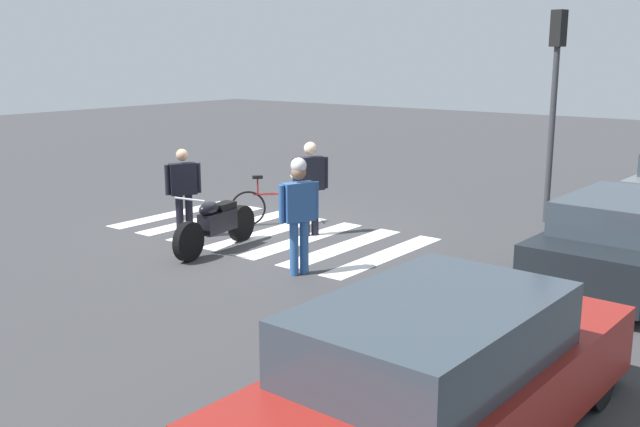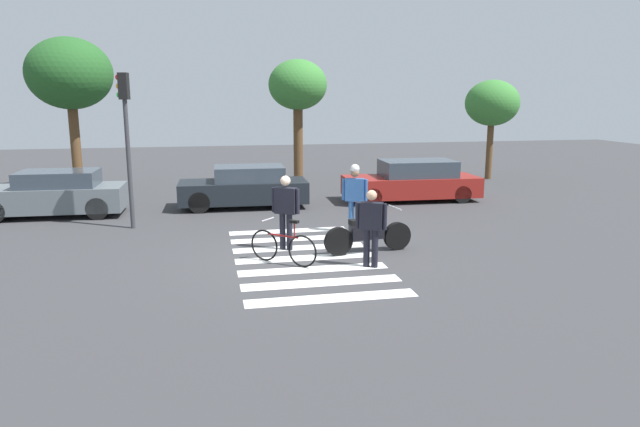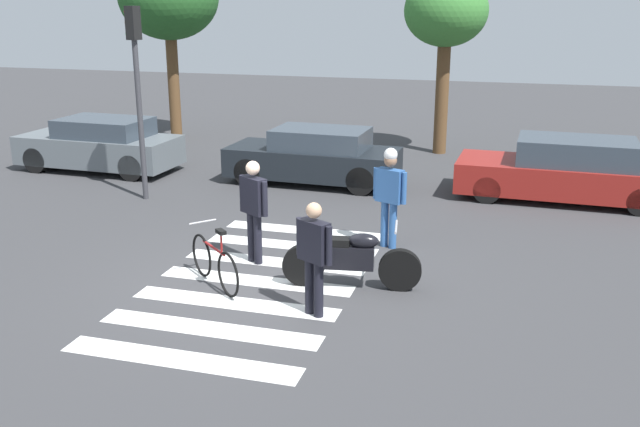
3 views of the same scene
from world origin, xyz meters
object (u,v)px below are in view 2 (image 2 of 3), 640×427
(officer_by_motorcycle, at_px, (371,224))
(car_grey_coupe, at_px, (54,194))
(leaning_bicycle, at_px, (283,247))
(traffic_light_pole, at_px, (126,125))
(police_motorcycle, at_px, (368,233))
(car_maroon_wagon, at_px, (412,182))
(officer_on_foot, at_px, (286,207))
(pedestrian_bystander, at_px, (355,193))
(car_black_suv, at_px, (245,187))

(officer_by_motorcycle, bearing_deg, car_grey_coupe, 138.44)
(leaning_bicycle, distance_m, traffic_light_pole, 6.13)
(police_motorcycle, relative_size, car_maroon_wagon, 0.46)
(officer_on_foot, xyz_separation_m, pedestrian_bystander, (2.06, 1.41, 0.04))
(leaning_bicycle, distance_m, car_grey_coupe, 8.91)
(officer_on_foot, height_order, car_maroon_wagon, officer_on_foot)
(leaning_bicycle, relative_size, car_grey_coupe, 0.31)
(leaning_bicycle, bearing_deg, car_black_suv, 92.89)
(car_black_suv, distance_m, car_maroon_wagon, 5.85)
(police_motorcycle, relative_size, leaning_bicycle, 1.67)
(leaning_bicycle, height_order, officer_on_foot, officer_on_foot)
(officer_on_foot, distance_m, car_grey_coupe, 8.29)
(pedestrian_bystander, bearing_deg, officer_by_motorcycle, -98.58)
(pedestrian_bystander, xyz_separation_m, car_maroon_wagon, (3.22, 4.23, -0.41))
(car_maroon_wagon, distance_m, traffic_light_pole, 9.74)
(leaning_bicycle, xyz_separation_m, car_grey_coupe, (-6.14, 6.45, 0.28))
(car_grey_coupe, relative_size, car_maroon_wagon, 0.90)
(officer_by_motorcycle, distance_m, car_maroon_wagon, 8.28)
(police_motorcycle, bearing_deg, car_maroon_wagon, 61.34)
(car_black_suv, xyz_separation_m, car_maroon_wagon, (5.85, 0.09, 0.01))
(leaning_bicycle, height_order, car_grey_coupe, car_grey_coupe)
(car_maroon_wagon, height_order, traffic_light_pole, traffic_light_pole)
(officer_by_motorcycle, bearing_deg, pedestrian_bystander, 81.42)
(car_maroon_wagon, bearing_deg, police_motorcycle, -118.66)
(leaning_bicycle, xyz_separation_m, officer_on_foot, (0.23, 1.16, 0.65))
(officer_on_foot, bearing_deg, car_maroon_wagon, 46.88)
(pedestrian_bystander, bearing_deg, traffic_light_pole, 163.93)
(car_grey_coupe, distance_m, car_black_suv, 5.81)
(car_black_suv, relative_size, car_maroon_wagon, 0.89)
(pedestrian_bystander, bearing_deg, car_grey_coupe, 155.26)
(officer_on_foot, distance_m, pedestrian_bystander, 2.50)
(pedestrian_bystander, relative_size, car_black_suv, 0.44)
(police_motorcycle, distance_m, officer_on_foot, 2.04)
(leaning_bicycle, relative_size, officer_on_foot, 0.73)
(officer_by_motorcycle, relative_size, pedestrian_bystander, 0.91)
(car_maroon_wagon, bearing_deg, officer_by_motorcycle, -116.58)
(police_motorcycle, bearing_deg, car_grey_coupe, 144.20)
(car_grey_coupe, bearing_deg, officer_by_motorcycle, -41.56)
(officer_on_foot, height_order, pedestrian_bystander, pedestrian_bystander)
(officer_on_foot, xyz_separation_m, officer_by_motorcycle, (1.58, -1.76, -0.08))
(car_grey_coupe, bearing_deg, leaning_bicycle, -46.43)
(leaning_bicycle, relative_size, pedestrian_bystander, 0.71)
(car_black_suv, bearing_deg, car_grey_coupe, -177.49)
(officer_by_motorcycle, xyz_separation_m, car_grey_coupe, (-7.95, 7.05, -0.29))
(pedestrian_bystander, distance_m, car_maroon_wagon, 5.33)
(car_grey_coupe, distance_m, traffic_light_pole, 3.95)
(officer_on_foot, height_order, car_grey_coupe, officer_on_foot)
(police_motorcycle, xyz_separation_m, officer_by_motorcycle, (-0.27, -1.12, 0.49))
(police_motorcycle, distance_m, pedestrian_bystander, 2.15)
(police_motorcycle, height_order, officer_by_motorcycle, officer_by_motorcycle)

